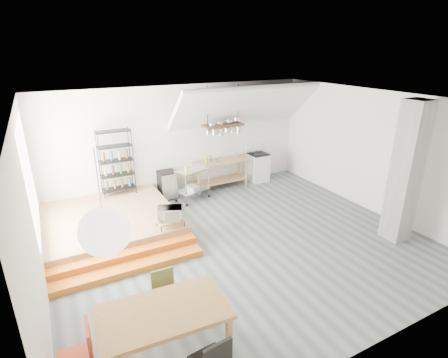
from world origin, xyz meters
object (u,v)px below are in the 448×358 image
mini_fridge (167,185)px  dining_table (164,316)px  rolling_cart (192,180)px  stove (258,167)px

mini_fridge → dining_table: bearing=-109.5°
rolling_cart → stove: bearing=-8.4°
rolling_cart → dining_table: bearing=-135.7°
stove → mini_fridge: (-3.12, 0.04, -0.07)m
stove → mini_fridge: size_ratio=1.45×
rolling_cart → mini_fridge: 0.80m
stove → dining_table: size_ratio=0.64×
rolling_cart → mini_fridge: size_ratio=1.30×
dining_table → rolling_cart: rolling_cart is taller
dining_table → rolling_cart: bearing=66.6°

